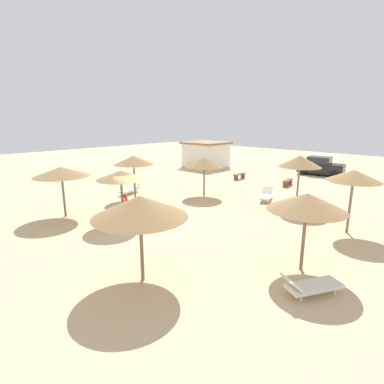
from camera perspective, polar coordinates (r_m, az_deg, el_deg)
The scene contains 17 objects.
ground_plane at distance 15.28m, azimuth -7.81°, elevation -6.32°, with size 80.00×80.00×0.00m, color #D1B284.
parasol_0 at distance 18.57m, azimuth 19.69°, elevation 5.46°, with size 2.43×2.43×3.14m.
parasol_1 at distance 19.99m, azimuth -10.95°, elevation 5.90°, with size 2.60×2.60×2.87m.
parasol_2 at distance 15.45m, azimuth -13.28°, elevation 2.97°, with size 2.45×2.45×2.69m.
parasol_3 at distance 10.86m, azimuth 20.86°, elevation -1.79°, with size 2.63×2.63×2.77m.
parasol_4 at distance 17.37m, azimuth -23.45°, elevation 3.52°, with size 2.88×2.88×2.73m.
parasol_5 at distance 20.49m, azimuth 2.33°, elevation 5.65°, with size 2.58×2.58×2.67m.
parasol_6 at distance 15.36m, azimuth 28.21°, elevation 2.70°, with size 2.37×2.37×2.97m.
parasol_7 at distance 9.58m, azimuth -9.81°, elevation -2.74°, with size 3.05×3.05×2.87m.
lounger_0 at distance 20.31m, azimuth 13.83°, elevation -0.61°, with size 1.33×1.98×0.73m.
lounger_1 at distance 21.93m, azimuth -11.61°, elevation 0.54°, with size 1.26×2.01×0.65m.
lounger_2 at distance 16.08m, azimuth -7.72°, elevation -4.12°, with size 1.68×1.90×0.62m.
lounger_3 at distance 10.13m, azimuth 21.40°, elevation -16.11°, with size 1.48×1.95×0.74m.
bench_0 at distance 26.91m, azimuth 8.94°, elevation 3.14°, with size 0.46×1.52×0.49m.
bench_1 at distance 25.09m, azimuth 17.61°, elevation 1.90°, with size 0.62×1.54×0.49m.
parked_car at distance 30.99m, azimuth 23.09°, elevation 4.48°, with size 4.20×2.43×1.72m.
beach_cabana at distance 33.38m, azimuth 2.63°, elevation 7.13°, with size 4.32×4.05×2.74m.
Camera 1 is at (11.28, -8.90, 5.19)m, focal length 28.27 mm.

